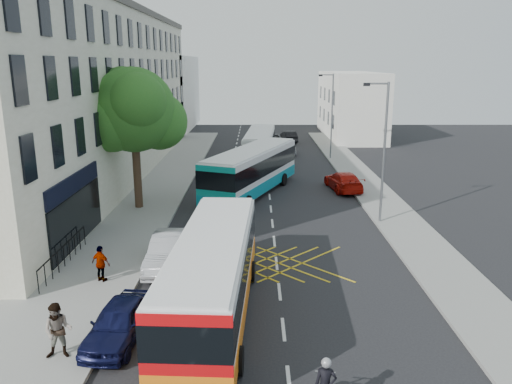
{
  "coord_description": "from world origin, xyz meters",
  "views": [
    {
      "loc": [
        -0.98,
        -15.88,
        9.17
      ],
      "look_at": [
        -0.97,
        10.89,
        2.2
      ],
      "focal_mm": 35.0,
      "sensor_mm": 36.0,
      "label": 1
    }
  ],
  "objects_px": {
    "bus_near": "(213,274)",
    "bus_mid": "(252,170)",
    "lamp_far": "(331,112)",
    "pedestrian_near": "(58,331)",
    "parked_car_silver": "(171,251)",
    "lamp_near": "(383,146)",
    "red_hatchback": "(343,181)",
    "street_tree": "(133,111)",
    "parked_car_blue": "(119,322)",
    "pedestrian_far": "(101,264)",
    "bus_far": "(260,146)",
    "distant_car_grey": "(273,140)",
    "distant_car_silver": "(290,149)",
    "distant_car_dark": "(289,137)"
  },
  "relations": [
    {
      "from": "bus_mid",
      "to": "pedestrian_near",
      "type": "height_order",
      "value": "bus_mid"
    },
    {
      "from": "red_hatchback",
      "to": "bus_near",
      "type": "bearing_deg",
      "value": 59.24
    },
    {
      "from": "bus_far",
      "to": "parked_car_silver",
      "type": "bearing_deg",
      "value": -95.72
    },
    {
      "from": "lamp_far",
      "to": "bus_far",
      "type": "bearing_deg",
      "value": -167.18
    },
    {
      "from": "street_tree",
      "to": "parked_car_blue",
      "type": "bearing_deg",
      "value": -79.47
    },
    {
      "from": "distant_car_silver",
      "to": "parked_car_silver",
      "type": "bearing_deg",
      "value": 77.97
    },
    {
      "from": "distant_car_grey",
      "to": "pedestrian_far",
      "type": "bearing_deg",
      "value": -106.18
    },
    {
      "from": "distant_car_grey",
      "to": "parked_car_silver",
      "type": "bearing_deg",
      "value": -102.68
    },
    {
      "from": "parked_car_blue",
      "to": "distant_car_silver",
      "type": "bearing_deg",
      "value": 83.59
    },
    {
      "from": "red_hatchback",
      "to": "street_tree",
      "type": "bearing_deg",
      "value": 11.85
    },
    {
      "from": "bus_far",
      "to": "red_hatchback",
      "type": "height_order",
      "value": "bus_far"
    },
    {
      "from": "parked_car_silver",
      "to": "lamp_near",
      "type": "bearing_deg",
      "value": 31.67
    },
    {
      "from": "bus_mid",
      "to": "bus_far",
      "type": "xyz_separation_m",
      "value": [
        0.66,
        11.54,
        -0.15
      ]
    },
    {
      "from": "pedestrian_far",
      "to": "distant_car_grey",
      "type": "bearing_deg",
      "value": -78.67
    },
    {
      "from": "pedestrian_far",
      "to": "street_tree",
      "type": "bearing_deg",
      "value": -60.49
    },
    {
      "from": "bus_mid",
      "to": "red_hatchback",
      "type": "bearing_deg",
      "value": 30.62
    },
    {
      "from": "red_hatchback",
      "to": "pedestrian_near",
      "type": "bearing_deg",
      "value": 52.36
    },
    {
      "from": "lamp_far",
      "to": "bus_near",
      "type": "distance_m",
      "value": 32.26
    },
    {
      "from": "lamp_near",
      "to": "parked_car_silver",
      "type": "xyz_separation_m",
      "value": [
        -11.1,
        -6.4,
        -3.84
      ]
    },
    {
      "from": "bus_far",
      "to": "pedestrian_near",
      "type": "xyz_separation_m",
      "value": [
        -6.54,
        -32.39,
        -0.5
      ]
    },
    {
      "from": "street_tree",
      "to": "bus_far",
      "type": "xyz_separation_m",
      "value": [
        7.91,
        15.49,
        -4.73
      ]
    },
    {
      "from": "bus_near",
      "to": "lamp_near",
      "type": "bearing_deg",
      "value": 54.07
    },
    {
      "from": "parked_car_silver",
      "to": "pedestrian_near",
      "type": "xyz_separation_m",
      "value": [
        -2.24,
        -7.53,
        0.29
      ]
    },
    {
      "from": "bus_near",
      "to": "bus_mid",
      "type": "height_order",
      "value": "bus_mid"
    },
    {
      "from": "lamp_near",
      "to": "red_hatchback",
      "type": "relative_size",
      "value": 1.68
    },
    {
      "from": "pedestrian_far",
      "to": "red_hatchback",
      "type": "bearing_deg",
      "value": -104.33
    },
    {
      "from": "street_tree",
      "to": "distant_car_dark",
      "type": "relative_size",
      "value": 2.19
    },
    {
      "from": "bus_far",
      "to": "parked_car_silver",
      "type": "height_order",
      "value": "bus_far"
    },
    {
      "from": "parked_car_blue",
      "to": "bus_near",
      "type": "bearing_deg",
      "value": 36.69
    },
    {
      "from": "street_tree",
      "to": "bus_far",
      "type": "height_order",
      "value": "street_tree"
    },
    {
      "from": "lamp_near",
      "to": "distant_car_silver",
      "type": "xyz_separation_m",
      "value": [
        -3.7,
        22.82,
        -4.03
      ]
    },
    {
      "from": "bus_far",
      "to": "bus_near",
      "type": "bearing_deg",
      "value": -89.72
    },
    {
      "from": "distant_car_dark",
      "to": "pedestrian_far",
      "type": "xyz_separation_m",
      "value": [
        -10.48,
        -39.22,
        0.28
      ]
    },
    {
      "from": "bus_far",
      "to": "red_hatchback",
      "type": "relative_size",
      "value": 2.26
    },
    {
      "from": "lamp_far",
      "to": "parked_car_blue",
      "type": "height_order",
      "value": "lamp_far"
    },
    {
      "from": "distant_car_silver",
      "to": "red_hatchback",
      "type": "bearing_deg",
      "value": 103.55
    },
    {
      "from": "pedestrian_near",
      "to": "lamp_near",
      "type": "bearing_deg",
      "value": 40.32
    },
    {
      "from": "bus_near",
      "to": "distant_car_silver",
      "type": "relative_size",
      "value": 3.22
    },
    {
      "from": "parked_car_silver",
      "to": "distant_car_dark",
      "type": "bearing_deg",
      "value": 79.81
    },
    {
      "from": "bus_near",
      "to": "distant_car_grey",
      "type": "relative_size",
      "value": 2.32
    },
    {
      "from": "lamp_near",
      "to": "pedestrian_near",
      "type": "relative_size",
      "value": 4.36
    },
    {
      "from": "red_hatchback",
      "to": "lamp_far",
      "type": "bearing_deg",
      "value": -100.87
    },
    {
      "from": "street_tree",
      "to": "lamp_far",
      "type": "xyz_separation_m",
      "value": [
        14.71,
        17.03,
        -1.68
      ]
    },
    {
      "from": "parked_car_blue",
      "to": "distant_car_silver",
      "type": "xyz_separation_m",
      "value": [
        8.1,
        35.5,
        -0.09
      ]
    },
    {
      "from": "bus_mid",
      "to": "distant_car_grey",
      "type": "distance_m",
      "value": 21.22
    },
    {
      "from": "distant_car_grey",
      "to": "distant_car_silver",
      "type": "xyz_separation_m",
      "value": [
        1.54,
        -5.17,
        -0.08
      ]
    },
    {
      "from": "lamp_near",
      "to": "red_hatchback",
      "type": "bearing_deg",
      "value": 95.03
    },
    {
      "from": "bus_mid",
      "to": "pedestrian_far",
      "type": "height_order",
      "value": "bus_mid"
    },
    {
      "from": "lamp_far",
      "to": "pedestrian_near",
      "type": "relative_size",
      "value": 4.36
    },
    {
      "from": "bus_far",
      "to": "distant_car_grey",
      "type": "xyz_separation_m",
      "value": [
        1.56,
        9.54,
        -0.9
      ]
    }
  ]
}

